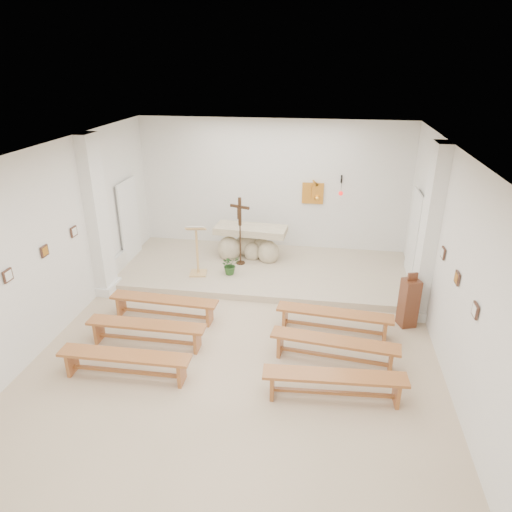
% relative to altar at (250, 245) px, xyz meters
% --- Properties ---
extents(ground, '(7.00, 10.00, 0.00)m').
position_rel_altar_xyz_m(ground, '(0.44, -4.03, -0.50)').
color(ground, '#CAB092').
rests_on(ground, ground).
extents(wall_left, '(0.02, 10.00, 3.50)m').
position_rel_altar_xyz_m(wall_left, '(-3.05, -4.03, 1.25)').
color(wall_left, white).
rests_on(wall_left, ground).
extents(wall_right, '(0.02, 10.00, 3.50)m').
position_rel_altar_xyz_m(wall_right, '(3.93, -4.03, 1.25)').
color(wall_right, white).
rests_on(wall_right, ground).
extents(wall_back, '(7.00, 0.02, 3.50)m').
position_rel_altar_xyz_m(wall_back, '(0.44, 0.96, 1.25)').
color(wall_back, white).
rests_on(wall_back, ground).
extents(ceiling, '(7.00, 10.00, 0.02)m').
position_rel_altar_xyz_m(ceiling, '(0.44, -4.03, 2.99)').
color(ceiling, silver).
rests_on(ceiling, wall_back).
extents(sanctuary_platform, '(6.98, 3.00, 0.15)m').
position_rel_altar_xyz_m(sanctuary_platform, '(0.44, -0.53, -0.43)').
color(sanctuary_platform, tan).
rests_on(sanctuary_platform, ground).
extents(pilaster_left, '(0.26, 0.55, 3.50)m').
position_rel_altar_xyz_m(pilaster_left, '(-2.93, -2.03, 1.25)').
color(pilaster_left, white).
rests_on(pilaster_left, ground).
extents(pilaster_right, '(0.26, 0.55, 3.50)m').
position_rel_altar_xyz_m(pilaster_right, '(3.81, -2.03, 1.25)').
color(pilaster_right, white).
rests_on(pilaster_right, ground).
extents(gold_wall_relief, '(0.55, 0.04, 0.55)m').
position_rel_altar_xyz_m(gold_wall_relief, '(1.49, 0.93, 1.15)').
color(gold_wall_relief, gold).
rests_on(gold_wall_relief, wall_back).
extents(sanctuary_lamp, '(0.11, 0.36, 0.44)m').
position_rel_altar_xyz_m(sanctuary_lamp, '(2.19, 0.68, 1.30)').
color(sanctuary_lamp, black).
rests_on(sanctuary_lamp, wall_back).
extents(station_frame_left_front, '(0.03, 0.20, 0.20)m').
position_rel_altar_xyz_m(station_frame_left_front, '(-3.03, -4.83, 1.22)').
color(station_frame_left_front, '#462A1F').
rests_on(station_frame_left_front, wall_left).
extents(station_frame_left_mid, '(0.03, 0.20, 0.20)m').
position_rel_altar_xyz_m(station_frame_left_mid, '(-3.03, -3.83, 1.22)').
color(station_frame_left_mid, '#462A1F').
rests_on(station_frame_left_mid, wall_left).
extents(station_frame_left_rear, '(0.03, 0.20, 0.20)m').
position_rel_altar_xyz_m(station_frame_left_rear, '(-3.03, -2.83, 1.22)').
color(station_frame_left_rear, '#462A1F').
rests_on(station_frame_left_rear, wall_left).
extents(station_frame_right_front, '(0.03, 0.20, 0.20)m').
position_rel_altar_xyz_m(station_frame_right_front, '(3.91, -4.83, 1.22)').
color(station_frame_right_front, '#462A1F').
rests_on(station_frame_right_front, wall_right).
extents(station_frame_right_mid, '(0.03, 0.20, 0.20)m').
position_rel_altar_xyz_m(station_frame_right_mid, '(3.91, -3.83, 1.22)').
color(station_frame_right_mid, '#462A1F').
rests_on(station_frame_right_mid, wall_right).
extents(station_frame_right_rear, '(0.03, 0.20, 0.20)m').
position_rel_altar_xyz_m(station_frame_right_rear, '(3.91, -2.83, 1.22)').
color(station_frame_right_rear, '#462A1F').
rests_on(station_frame_right_rear, wall_right).
extents(radiator_left, '(0.10, 0.85, 0.52)m').
position_rel_altar_xyz_m(radiator_left, '(-2.99, -1.33, -0.23)').
color(radiator_left, silver).
rests_on(radiator_left, ground).
extents(radiator_right, '(0.10, 0.85, 0.52)m').
position_rel_altar_xyz_m(radiator_right, '(3.87, -1.33, -0.23)').
color(radiator_right, silver).
rests_on(radiator_right, ground).
extents(altar, '(1.83, 0.86, 0.92)m').
position_rel_altar_xyz_m(altar, '(0.00, 0.00, 0.00)').
color(altar, beige).
rests_on(altar, sanctuary_platform).
extents(lectern, '(0.51, 0.45, 1.27)m').
position_rel_altar_xyz_m(lectern, '(-1.04, -1.18, 0.27)').
color(lectern, '#DEB06C').
rests_on(lectern, sanctuary_platform).
extents(crucifix_stand, '(0.50, 0.22, 1.70)m').
position_rel_altar_xyz_m(crucifix_stand, '(-0.17, -0.40, 0.63)').
color(crucifix_stand, '#351F11').
rests_on(crucifix_stand, sanctuary_platform).
extents(potted_plant, '(0.55, 0.54, 0.47)m').
position_rel_altar_xyz_m(potted_plant, '(-0.30, -1.03, -0.12)').
color(potted_plant, '#264E1F').
rests_on(potted_plant, sanctuary_platform).
extents(donation_pedestal, '(0.39, 0.39, 1.14)m').
position_rel_altar_xyz_m(donation_pedestal, '(3.54, -2.47, -0.00)').
color(donation_pedestal, '#572A19').
rests_on(donation_pedestal, ground).
extents(bench_left_front, '(2.20, 0.45, 0.46)m').
position_rel_altar_xyz_m(bench_left_front, '(-1.24, -2.98, -0.16)').
color(bench_left_front, '#9D542D').
rests_on(bench_left_front, ground).
extents(bench_right_front, '(2.21, 0.55, 0.46)m').
position_rel_altar_xyz_m(bench_right_front, '(2.12, -2.98, -0.16)').
color(bench_right_front, '#9D542D').
rests_on(bench_right_front, ground).
extents(bench_left_second, '(2.19, 0.36, 0.46)m').
position_rel_altar_xyz_m(bench_left_second, '(-1.24, -3.92, -0.16)').
color(bench_left_second, '#9D542D').
rests_on(bench_left_second, ground).
extents(bench_right_second, '(2.21, 0.60, 0.46)m').
position_rel_altar_xyz_m(bench_right_second, '(2.12, -3.92, -0.16)').
color(bench_right_second, '#9D542D').
rests_on(bench_right_second, ground).
extents(bench_left_third, '(2.19, 0.37, 0.46)m').
position_rel_altar_xyz_m(bench_left_third, '(-1.24, -4.86, -0.16)').
color(bench_left_third, '#9D542D').
rests_on(bench_left_third, ground).
extents(bench_right_third, '(2.20, 0.48, 0.46)m').
position_rel_altar_xyz_m(bench_right_third, '(2.12, -4.86, -0.16)').
color(bench_right_third, '#9D542D').
rests_on(bench_right_third, ground).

